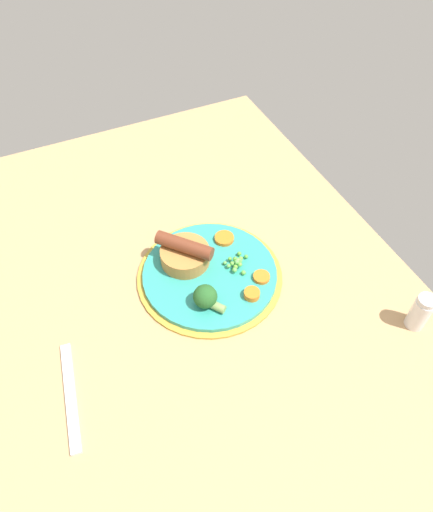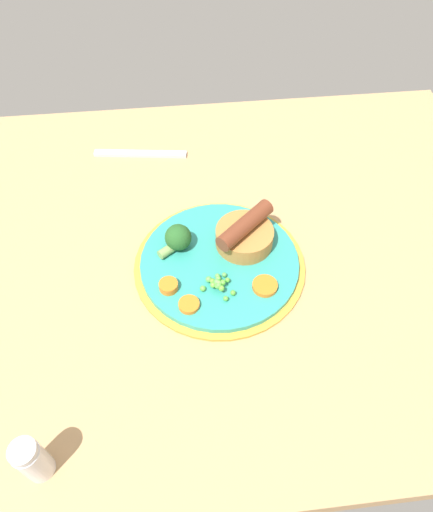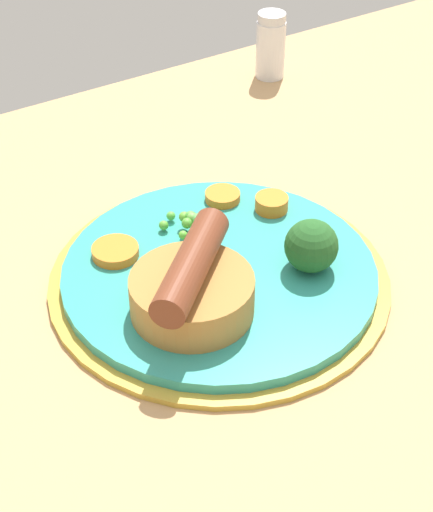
{
  "view_description": "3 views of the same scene",
  "coord_description": "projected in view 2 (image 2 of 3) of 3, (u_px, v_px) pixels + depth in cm",
  "views": [
    {
      "loc": [
        46.17,
        -15.88,
        70.06
      ],
      "look_at": [
        -2.45,
        6.63,
        7.07
      ],
      "focal_mm": 32.0,
      "sensor_mm": 36.0,
      "label": 1
    },
    {
      "loc": [
        3.7,
        48.4,
        60.13
      ],
      "look_at": [
        -1.01,
        5.83,
        6.73
      ],
      "focal_mm": 32.0,
      "sensor_mm": 36.0,
      "label": 2
    },
    {
      "loc": [
        -29.34,
        -38.82,
        46.59
      ],
      "look_at": [
        -2.01,
        4.6,
        6.03
      ],
      "focal_mm": 60.0,
      "sensor_mm": 36.0,
      "label": 3
    }
  ],
  "objects": [
    {
      "name": "dining_table",
      "position": [
        207.0,
        249.0,
        0.76
      ],
      "size": [
        110.0,
        80.0,
        3.0
      ],
      "primitive_type": "cube",
      "color": "tan",
      "rests_on": "ground"
    },
    {
      "name": "dinner_plate",
      "position": [
        220.0,
        263.0,
        0.72
      ],
      "size": [
        26.88,
        26.88,
        1.4
      ],
      "color": "#B79333",
      "rests_on": "dining_table"
    },
    {
      "name": "sausage_pudding",
      "position": [
        245.0,
        234.0,
        0.71
      ],
      "size": [
        9.79,
        9.14,
        5.6
      ],
      "rotation": [
        0.0,
        0.0,
        3.87
      ],
      "color": "#AD7538",
      "rests_on": "dinner_plate"
    },
    {
      "name": "pea_pile",
      "position": [
        218.0,
        284.0,
        0.67
      ],
      "size": [
        5.15,
        5.0,
        1.82
      ],
      "color": "#65B137",
      "rests_on": "dinner_plate"
    },
    {
      "name": "broccoli_floret_near",
      "position": [
        177.0,
        238.0,
        0.71
      ],
      "size": [
        5.59,
        4.91,
        4.2
      ],
      "rotation": [
        0.0,
        0.0,
        3.77
      ],
      "color": "#235623",
      "rests_on": "dinner_plate"
    },
    {
      "name": "carrot_slice_1",
      "position": [
        189.0,
        305.0,
        0.65
      ],
      "size": [
        3.22,
        3.22,
        0.75
      ],
      "primitive_type": "cylinder",
      "rotation": [
        0.0,
        0.0,
        4.65
      ],
      "color": "orange",
      "rests_on": "dinner_plate"
    },
    {
      "name": "carrot_slice_2",
      "position": [
        265.0,
        286.0,
        0.67
      ],
      "size": [
        4.35,
        4.35,
        0.79
      ],
      "primitive_type": "cylinder",
      "rotation": [
        0.0,
        0.0,
        1.74
      ],
      "color": "orange",
      "rests_on": "dinner_plate"
    },
    {
      "name": "carrot_slice_4",
      "position": [
        169.0,
        286.0,
        0.67
      ],
      "size": [
        3.01,
        3.01,
        1.24
      ],
      "primitive_type": "cylinder",
      "rotation": [
        0.0,
        0.0,
        6.21
      ],
      "color": "orange",
      "rests_on": "dinner_plate"
    },
    {
      "name": "fork",
      "position": [
        140.0,
        154.0,
        0.89
      ],
      "size": [
        18.05,
        4.04,
        0.6
      ],
      "primitive_type": "cube",
      "rotation": [
        0.0,
        0.0,
        -0.14
      ],
      "color": "silver",
      "rests_on": "dining_table"
    },
    {
      "name": "salt_shaker",
      "position": [
        32.0,
        460.0,
        0.5
      ],
      "size": [
        3.22,
        3.22,
        7.34
      ],
      "color": "silver",
      "rests_on": "dining_table"
    }
  ]
}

